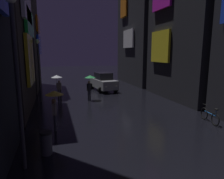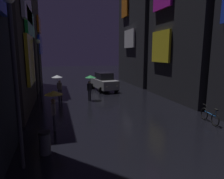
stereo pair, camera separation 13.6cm
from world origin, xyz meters
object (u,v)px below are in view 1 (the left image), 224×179
object	(u,v)px
pedestrian_midstreet_left_clear	(57,80)
pedestrian_far_right_green	(90,81)
pedestrian_foreground_right_yellow	(54,99)
streetlamp_left_far	(39,63)
trash_bin	(46,143)
car_distant	(103,82)
streetlamp_left_near	(16,65)
bicycle_parked_at_storefront	(210,116)

from	to	relation	value
pedestrian_midstreet_left_clear	pedestrian_far_right_green	world-z (taller)	same
pedestrian_foreground_right_yellow	streetlamp_left_far	bearing A→B (deg)	99.02
pedestrian_foreground_right_yellow	streetlamp_left_far	xyz separation A→B (m)	(-1.08, 6.82, 1.51)
pedestrian_far_right_green	trash_bin	bearing A→B (deg)	-110.77
pedestrian_far_right_green	streetlamp_left_far	world-z (taller)	streetlamp_left_far
car_distant	streetlamp_left_near	size ratio (longest dim) A/B	0.75
bicycle_parked_at_storefront	pedestrian_foreground_right_yellow	bearing A→B (deg)	172.69
pedestrian_midstreet_left_clear	bicycle_parked_at_storefront	bearing A→B (deg)	-45.40
pedestrian_midstreet_left_clear	streetlamp_left_near	world-z (taller)	streetlamp_left_near
bicycle_parked_at_storefront	streetlamp_left_near	bearing A→B (deg)	-167.78
pedestrian_far_right_green	streetlamp_left_near	bearing A→B (deg)	-112.76
pedestrian_midstreet_left_clear	pedestrian_foreground_right_yellow	xyz separation A→B (m)	(-0.30, -7.24, 0.00)
streetlamp_left_far	trash_bin	size ratio (longest dim) A/B	5.39
pedestrian_foreground_right_yellow	bicycle_parked_at_storefront	size ratio (longest dim) A/B	1.18
streetlamp_left_near	trash_bin	distance (m)	3.30
pedestrian_far_right_green	streetlamp_left_near	distance (m)	10.41
pedestrian_far_right_green	car_distant	distance (m)	4.69
pedestrian_midstreet_left_clear	streetlamp_left_near	size ratio (longest dim) A/B	0.37
pedestrian_midstreet_left_clear	streetlamp_left_far	xyz separation A→B (m)	(-1.38, -0.43, 1.51)
pedestrian_midstreet_left_clear	car_distant	bearing A→B (deg)	33.23
pedestrian_midstreet_left_clear	bicycle_parked_at_storefront	xyz separation A→B (m)	(8.22, -8.34, -1.28)
pedestrian_midstreet_left_clear	streetlamp_left_far	size ratio (longest dim) A/B	0.42
streetlamp_left_near	streetlamp_left_far	size ratio (longest dim) A/B	1.15
car_distant	streetlamp_left_far	size ratio (longest dim) A/B	0.86
pedestrian_far_right_green	streetlamp_left_far	bearing A→B (deg)	172.02
streetlamp_left_near	trash_bin	size ratio (longest dim) A/B	6.18
pedestrian_foreground_right_yellow	bicycle_parked_at_storefront	bearing A→B (deg)	-7.31
car_distant	trash_bin	bearing A→B (deg)	-113.17
car_distant	streetlamp_left_far	xyz separation A→B (m)	(-6.13, -3.54, 2.25)
bicycle_parked_at_storefront	trash_bin	xyz separation A→B (m)	(-8.90, -1.24, 0.08)
pedestrian_midstreet_left_clear	pedestrian_foreground_right_yellow	distance (m)	7.25
pedestrian_far_right_green	pedestrian_midstreet_left_clear	bearing A→B (deg)	159.19
trash_bin	car_distant	bearing A→B (deg)	66.83
bicycle_parked_at_storefront	trash_bin	distance (m)	8.98
pedestrian_far_right_green	car_distant	bearing A→B (deg)	62.06
pedestrian_far_right_green	streetlamp_left_far	distance (m)	4.27
car_distant	pedestrian_far_right_green	bearing A→B (deg)	-117.94
pedestrian_far_right_green	bicycle_parked_at_storefront	world-z (taller)	pedestrian_far_right_green
pedestrian_far_right_green	trash_bin	xyz separation A→B (m)	(-3.26, -8.59, -1.20)
bicycle_parked_at_storefront	streetlamp_left_far	xyz separation A→B (m)	(-9.60, 7.91, 2.79)
pedestrian_foreground_right_yellow	pedestrian_far_right_green	xyz separation A→B (m)	(2.88, 6.26, 0.00)
pedestrian_foreground_right_yellow	streetlamp_left_far	distance (m)	7.07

